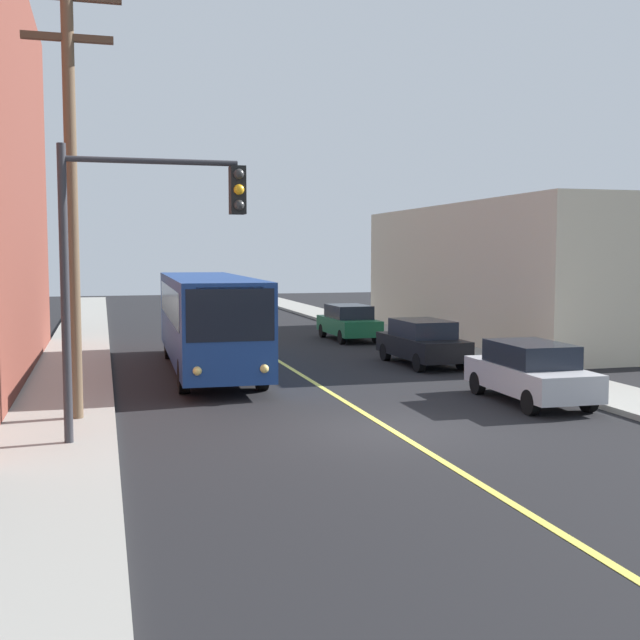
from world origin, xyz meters
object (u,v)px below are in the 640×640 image
Objects in this scene: parked_car_green at (349,322)px; traffic_signal_left_corner at (143,237)px; fire_hydrant at (574,371)px; parked_car_silver at (530,371)px; city_bus at (208,318)px; utility_pole_near at (71,176)px; parked_car_black at (422,342)px.

traffic_signal_left_corner is (-10.02, -17.90, 3.46)m from parked_car_green.
parked_car_green is at bearing 60.75° from traffic_signal_left_corner.
fire_hydrant is at bearing 15.12° from traffic_signal_left_corner.
traffic_signal_left_corner is at bearing -168.42° from parked_car_silver.
city_bus is 2.76× the size of parked_car_green.
utility_pole_near is (-4.03, -7.61, 3.91)m from city_bus.
parked_car_green is 0.44× the size of utility_pole_near.
parked_car_silver and parked_car_green have the same top height.
traffic_signal_left_corner is (-2.58, -10.09, 2.49)m from city_bus.
parked_car_silver is 10.90m from traffic_signal_left_corner.
parked_car_green is at bearing 90.65° from parked_car_black.
parked_car_green is 5.27× the size of fire_hydrant.
fire_hydrant is (13.71, 0.83, -5.15)m from utility_pole_near.
traffic_signal_left_corner is 7.14× the size of fire_hydrant.
parked_car_silver is at bearing -2.01° from utility_pole_near.
traffic_signal_left_corner is (-10.13, -2.08, 3.46)m from parked_car_silver.
parked_car_black is 8.45m from parked_car_green.
parked_car_silver is 15.82m from parked_car_green.
parked_car_silver is at bearing -89.91° from parked_car_black.
traffic_signal_left_corner is at bearing -119.25° from parked_car_green.
fire_hydrant is (9.68, -6.78, -1.23)m from city_bus.
parked_car_black is at bearing 109.23° from fire_hydrant.
parked_car_black is at bearing -89.35° from parked_car_green.
traffic_signal_left_corner is (1.45, -2.48, -1.43)m from utility_pole_near.
parked_car_green is 0.74× the size of traffic_signal_left_corner.
traffic_signal_left_corner is at bearing -136.95° from parked_car_black.
utility_pole_near is at bearing -126.65° from parked_car_green.
traffic_signal_left_corner is at bearing -104.37° from city_bus.
traffic_signal_left_corner reaches higher than parked_car_green.
city_bus is 11.05m from parked_car_silver.
utility_pole_near is 1.69× the size of traffic_signal_left_corner.
traffic_signal_left_corner is at bearing -59.74° from utility_pole_near.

